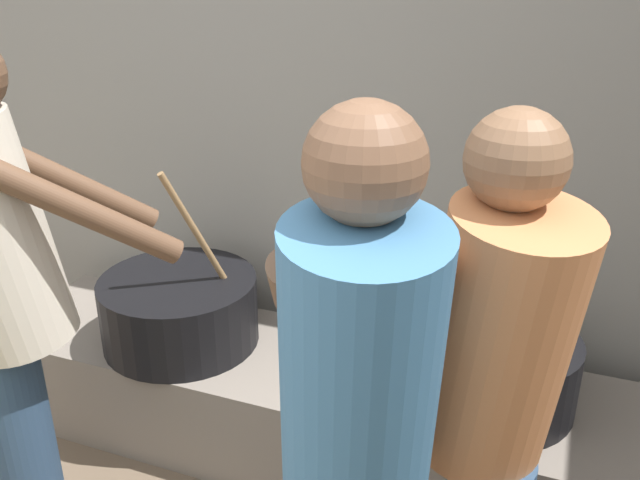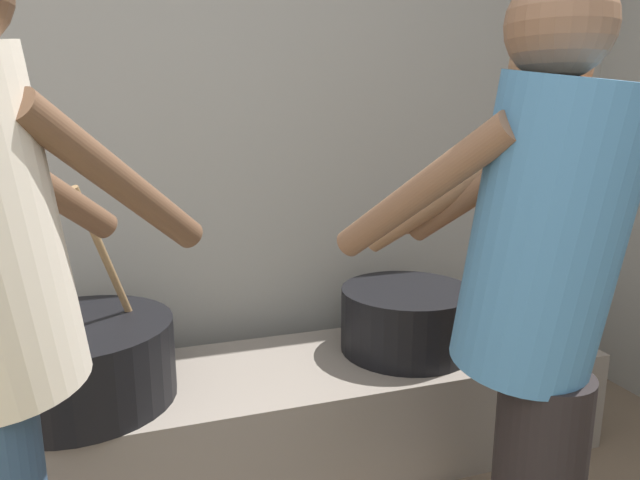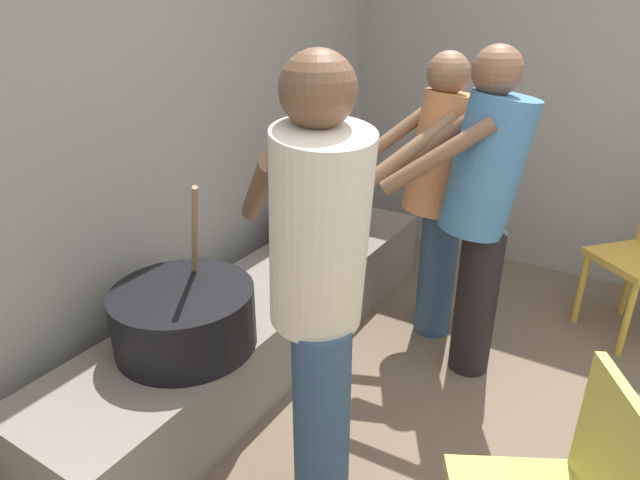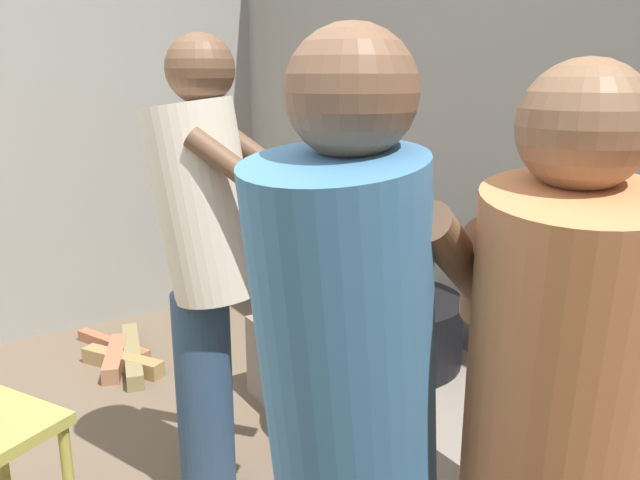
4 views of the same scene
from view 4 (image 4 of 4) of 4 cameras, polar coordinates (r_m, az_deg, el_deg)
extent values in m
cube|color=gray|center=(2.63, 18.64, 6.99)|extent=(4.84, 0.20, 2.38)
cube|color=slate|center=(2.35, 16.12, -19.78)|extent=(2.64, 0.60, 0.40)
cylinder|color=black|center=(2.55, 6.07, -7.96)|extent=(0.59, 0.59, 0.26)
cylinder|color=#937047|center=(2.36, 7.87, -1.35)|extent=(0.16, 0.22, 0.51)
cylinder|color=#D17F4C|center=(1.14, 20.88, -10.55)|extent=(0.48, 0.48, 0.64)
sphere|color=brown|center=(1.05, 22.79, 9.50)|extent=(0.21, 0.21, 0.21)
cylinder|color=brown|center=(1.35, 25.70, -4.14)|extent=(0.36, 0.38, 0.35)
cylinder|color=brown|center=(1.31, 14.14, -3.54)|extent=(0.36, 0.38, 0.35)
cylinder|color=navy|center=(2.34, -10.39, -13.89)|extent=(0.20, 0.20, 0.79)
cylinder|color=beige|center=(2.09, -10.51, 3.47)|extent=(0.48, 0.49, 0.67)
sphere|color=brown|center=(2.05, -10.80, 14.99)|extent=(0.22, 0.22, 0.22)
cylinder|color=brown|center=(1.88, -5.07, 4.56)|extent=(0.38, 0.40, 0.37)
cylinder|color=brown|center=(2.14, -3.28, 5.83)|extent=(0.38, 0.40, 0.37)
cylinder|color=teal|center=(1.08, 2.30, -8.83)|extent=(0.43, 0.47, 0.66)
sphere|color=brown|center=(1.00, 2.85, 13.22)|extent=(0.21, 0.21, 0.21)
cylinder|color=brown|center=(1.20, 13.72, -3.34)|extent=(0.25, 0.46, 0.36)
cylinder|color=brown|center=(1.31, 2.60, -1.40)|extent=(0.25, 0.46, 0.36)
cylinder|color=#B2A847|center=(2.57, -26.83, -17.06)|extent=(0.04, 0.04, 0.44)
cube|color=#A1603F|center=(3.78, -18.22, -9.02)|extent=(0.54, 0.27, 0.06)
cube|color=#986546|center=(3.59, -18.03, -10.12)|extent=(0.46, 0.25, 0.09)
cube|color=olive|center=(3.61, -16.62, -9.91)|extent=(0.71, 0.26, 0.08)
cube|color=#997A47|center=(3.54, -17.45, -10.48)|extent=(0.47, 0.33, 0.08)
camera|label=1|loc=(0.73, -82.10, 27.34)|focal=38.31mm
camera|label=2|loc=(1.67, -45.64, 3.70)|focal=31.93mm
camera|label=3|loc=(3.17, -34.53, 16.58)|focal=30.27mm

